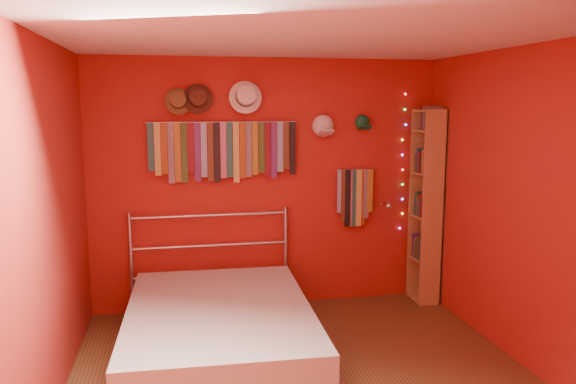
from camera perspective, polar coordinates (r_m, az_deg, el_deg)
back_wall at (r=5.64m, az=-2.07°, el=0.78°), size 3.50×0.02×2.50m
right_wall at (r=4.67m, az=23.42°, el=-1.69°), size 0.02×3.50×2.50m
left_wall at (r=3.94m, az=-23.61°, el=-3.57°), size 0.02×3.50×2.50m
ceiling at (r=3.89m, az=2.14°, el=15.53°), size 3.50×3.50×0.02m
tie_rack at (r=5.48m, az=-6.61°, el=4.39°), size 1.45×0.03×0.60m
small_tie_rack at (r=5.81m, az=6.82°, el=-0.33°), size 0.40×0.03×0.60m
fedora_olive at (r=5.42m, az=-11.10°, el=9.10°), size 0.26×0.14×0.25m
fedora_brown at (r=5.42m, az=-9.14°, el=9.40°), size 0.29×0.16×0.28m
fedora_white at (r=5.46m, az=-4.31°, el=9.68°), size 0.32×0.17×0.31m
cap_white at (r=5.65m, az=3.58°, el=6.69°), size 0.20×0.25×0.20m
cap_green at (r=5.77m, az=7.56°, el=7.03°), size 0.16×0.21×0.16m
fairy_lights at (r=5.98m, az=11.61°, el=2.97°), size 0.06×0.02×1.43m
reading_lamp at (r=5.80m, az=10.07°, el=-1.36°), size 0.06×0.27×0.08m
bookshelf at (r=5.97m, az=14.20°, el=-1.30°), size 0.25×0.34×2.00m
bed at (r=4.72m, az=-6.97°, el=-13.76°), size 1.61×2.15×1.03m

